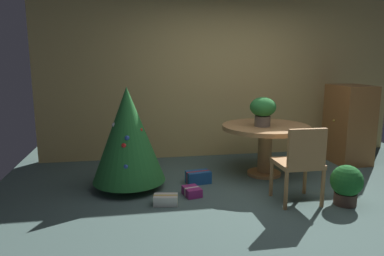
# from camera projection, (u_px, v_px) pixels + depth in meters

# --- Properties ---
(ground_plane) EXTENTS (6.60, 6.60, 0.00)m
(ground_plane) POSITION_uv_depth(u_px,v_px,m) (274.00, 204.00, 3.96)
(ground_plane) COLOR #4C6660
(back_wall_panel) EXTENTS (6.00, 0.10, 2.60)m
(back_wall_panel) POSITION_uv_depth(u_px,v_px,m) (224.00, 78.00, 5.84)
(back_wall_panel) COLOR tan
(back_wall_panel) RESTS_ON ground_plane
(round_dining_table) EXTENTS (1.20, 1.20, 0.71)m
(round_dining_table) POSITION_uv_depth(u_px,v_px,m) (265.00, 135.00, 4.88)
(round_dining_table) COLOR #B27F4C
(round_dining_table) RESTS_ON ground_plane
(flower_vase) EXTENTS (0.35, 0.35, 0.40)m
(flower_vase) POSITION_uv_depth(u_px,v_px,m) (263.00, 109.00, 4.73)
(flower_vase) COLOR #665B51
(flower_vase) RESTS_ON round_dining_table
(wooden_chair_near) EXTENTS (0.47, 0.45, 0.88)m
(wooden_chair_near) POSITION_uv_depth(u_px,v_px,m) (301.00, 161.00, 3.88)
(wooden_chair_near) COLOR #B27F4C
(wooden_chair_near) RESTS_ON ground_plane
(holiday_tree) EXTENTS (0.91, 0.91, 1.28)m
(holiday_tree) POSITION_uv_depth(u_px,v_px,m) (128.00, 135.00, 4.34)
(holiday_tree) COLOR brown
(holiday_tree) RESTS_ON ground_plane
(gift_box_blue) EXTENTS (0.34, 0.23, 0.16)m
(gift_box_blue) POSITION_uv_depth(u_px,v_px,m) (198.00, 177.00, 4.63)
(gift_box_blue) COLOR #1E569E
(gift_box_blue) RESTS_ON ground_plane
(gift_box_purple) EXTENTS (0.23, 0.27, 0.10)m
(gift_box_purple) POSITION_uv_depth(u_px,v_px,m) (192.00, 191.00, 4.20)
(gift_box_purple) COLOR #9E287A
(gift_box_purple) RESTS_ON ground_plane
(gift_box_cream) EXTENTS (0.29, 0.21, 0.11)m
(gift_box_cream) POSITION_uv_depth(u_px,v_px,m) (166.00, 200.00, 3.94)
(gift_box_cream) COLOR silver
(gift_box_cream) RESTS_ON ground_plane
(wooden_cabinet) EXTENTS (0.52, 0.70, 1.21)m
(wooden_cabinet) POSITION_uv_depth(u_px,v_px,m) (349.00, 124.00, 5.52)
(wooden_cabinet) COLOR brown
(wooden_cabinet) RESTS_ON ground_plane
(potted_plant) EXTENTS (0.35, 0.35, 0.45)m
(potted_plant) POSITION_uv_depth(u_px,v_px,m) (346.00, 184.00, 3.91)
(potted_plant) COLOR #4C382D
(potted_plant) RESTS_ON ground_plane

